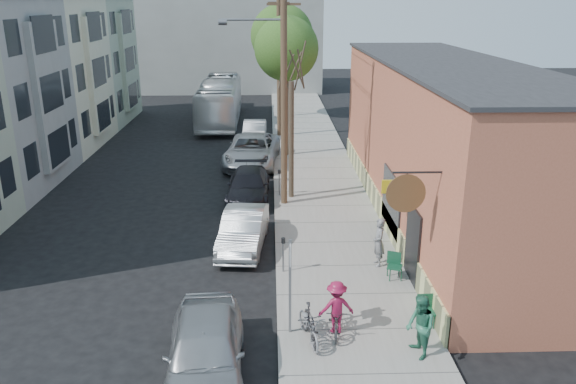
{
  "coord_description": "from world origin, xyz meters",
  "views": [
    {
      "loc": [
        1.87,
        -17.59,
        8.92
      ],
      "look_at": [
        2.55,
        4.01,
        1.5
      ],
      "focal_mm": 35.0,
      "sensor_mm": 36.0,
      "label": 1
    }
  ],
  "objects_px": {
    "patio_chair_a": "(395,266)",
    "car_0": "(205,351)",
    "bus": "(220,101)",
    "parking_meter_near": "(283,249)",
    "cyclist": "(336,307)",
    "parked_bike_a": "(310,324)",
    "tree_leafy_far": "(282,36)",
    "patron_grey": "(379,242)",
    "tree_leafy_mid": "(286,49)",
    "car_3": "(252,151)",
    "car_1": "(243,230)",
    "tree_bare": "(291,141)",
    "patron_green": "(420,327)",
    "patio_chair_b": "(426,312)",
    "car_2": "(248,186)",
    "parked_bike_b": "(309,326)",
    "sign_post": "(290,277)",
    "utility_pole_near": "(283,87)",
    "parking_meter_far": "(279,178)",
    "car_4": "(255,131)"
  },
  "relations": [
    {
      "from": "patron_green",
      "to": "patio_chair_b",
      "type": "bearing_deg",
      "value": 147.88
    },
    {
      "from": "car_2",
      "to": "tree_leafy_far",
      "type": "bearing_deg",
      "value": 85.52
    },
    {
      "from": "parking_meter_far",
      "to": "bus",
      "type": "height_order",
      "value": "bus"
    },
    {
      "from": "patio_chair_a",
      "to": "patron_green",
      "type": "distance_m",
      "value": 4.29
    },
    {
      "from": "tree_bare",
      "to": "patron_grey",
      "type": "bearing_deg",
      "value": -69.34
    },
    {
      "from": "car_1",
      "to": "car_2",
      "type": "relative_size",
      "value": 0.92
    },
    {
      "from": "parked_bike_a",
      "to": "bus",
      "type": "bearing_deg",
      "value": 92.32
    },
    {
      "from": "car_0",
      "to": "car_1",
      "type": "relative_size",
      "value": 1.09
    },
    {
      "from": "utility_pole_near",
      "to": "car_4",
      "type": "xyz_separation_m",
      "value": [
        -1.59,
        12.35,
        -4.73
      ]
    },
    {
      "from": "tree_bare",
      "to": "cyclist",
      "type": "distance_m",
      "value": 11.59
    },
    {
      "from": "car_4",
      "to": "parking_meter_near",
      "type": "bearing_deg",
      "value": -84.42
    },
    {
      "from": "utility_pole_near",
      "to": "patio_chair_a",
      "type": "distance_m",
      "value": 9.56
    },
    {
      "from": "parking_meter_far",
      "to": "tree_leafy_far",
      "type": "xyz_separation_m",
      "value": [
        0.55,
        19.07,
        5.32
      ]
    },
    {
      "from": "parked_bike_a",
      "to": "sign_post",
      "type": "bearing_deg",
      "value": 137.59
    },
    {
      "from": "parking_meter_far",
      "to": "car_0",
      "type": "distance_m",
      "value": 13.56
    },
    {
      "from": "cyclist",
      "to": "parked_bike_a",
      "type": "height_order",
      "value": "cyclist"
    },
    {
      "from": "bus",
      "to": "parking_meter_near",
      "type": "bearing_deg",
      "value": -81.28
    },
    {
      "from": "tree_leafy_mid",
      "to": "car_3",
      "type": "bearing_deg",
      "value": -140.52
    },
    {
      "from": "tree_bare",
      "to": "bus",
      "type": "bearing_deg",
      "value": 105.04
    },
    {
      "from": "tree_bare",
      "to": "tree_leafy_mid",
      "type": "xyz_separation_m",
      "value": [
        0.0,
        7.57,
        3.45
      ]
    },
    {
      "from": "sign_post",
      "to": "tree_leafy_mid",
      "type": "height_order",
      "value": "tree_leafy_mid"
    },
    {
      "from": "cyclist",
      "to": "bus",
      "type": "relative_size",
      "value": 0.13
    },
    {
      "from": "tree_leafy_mid",
      "to": "patron_green",
      "type": "bearing_deg",
      "value": -81.98
    },
    {
      "from": "bus",
      "to": "patron_grey",
      "type": "bearing_deg",
      "value": -73.98
    },
    {
      "from": "patio_chair_b",
      "to": "cyclist",
      "type": "distance_m",
      "value": 2.61
    },
    {
      "from": "patron_green",
      "to": "car_1",
      "type": "xyz_separation_m",
      "value": [
        -4.84,
        7.23,
        -0.29
      ]
    },
    {
      "from": "car_4",
      "to": "parking_meter_far",
      "type": "bearing_deg",
      "value": -81.41
    },
    {
      "from": "car_1",
      "to": "car_3",
      "type": "xyz_separation_m",
      "value": [
        0.0,
        11.28,
        0.12
      ]
    },
    {
      "from": "parked_bike_a",
      "to": "parked_bike_b",
      "type": "bearing_deg",
      "value": -131.68
    },
    {
      "from": "patio_chair_a",
      "to": "car_0",
      "type": "distance_m",
      "value": 7.49
    },
    {
      "from": "tree_leafy_mid",
      "to": "car_4",
      "type": "xyz_separation_m",
      "value": [
        -2.0,
        3.93,
        -5.61
      ]
    },
    {
      "from": "bus",
      "to": "parked_bike_a",
      "type": "bearing_deg",
      "value": -81.35
    },
    {
      "from": "utility_pole_near",
      "to": "patron_green",
      "type": "relative_size",
      "value": 5.83
    },
    {
      "from": "car_0",
      "to": "car_3",
      "type": "bearing_deg",
      "value": 84.65
    },
    {
      "from": "tree_leafy_far",
      "to": "patio_chair_a",
      "type": "xyz_separation_m",
      "value": [
        3.12,
        -27.63,
        -5.71
      ]
    },
    {
      "from": "patio_chair_b",
      "to": "cyclist",
      "type": "relative_size",
      "value": 0.57
    },
    {
      "from": "parked_bike_b",
      "to": "car_0",
      "type": "bearing_deg",
      "value": -165.31
    },
    {
      "from": "sign_post",
      "to": "utility_pole_near",
      "type": "distance_m",
      "value": 11.1
    },
    {
      "from": "parking_meter_near",
      "to": "patron_grey",
      "type": "distance_m",
      "value": 3.33
    },
    {
      "from": "parked_bike_b",
      "to": "patio_chair_a",
      "type": "bearing_deg",
      "value": 35.54
    },
    {
      "from": "patio_chair_a",
      "to": "tree_leafy_far",
      "type": "bearing_deg",
      "value": 118.58
    },
    {
      "from": "parked_bike_a",
      "to": "bus",
      "type": "relative_size",
      "value": 0.14
    },
    {
      "from": "patio_chair_b",
      "to": "bus",
      "type": "bearing_deg",
      "value": 102.32
    },
    {
      "from": "tree_leafy_mid",
      "to": "bus",
      "type": "distance_m",
      "value": 12.16
    },
    {
      "from": "sign_post",
      "to": "cyclist",
      "type": "bearing_deg",
      "value": -1.82
    },
    {
      "from": "cyclist",
      "to": "patron_green",
      "type": "bearing_deg",
      "value": 141.01
    },
    {
      "from": "tree_leafy_far",
      "to": "bus",
      "type": "height_order",
      "value": "tree_leafy_far"
    },
    {
      "from": "tree_bare",
      "to": "car_3",
      "type": "distance_m",
      "value": 6.56
    },
    {
      "from": "car_0",
      "to": "car_1",
      "type": "xyz_separation_m",
      "value": [
        0.58,
        7.81,
        -0.09
      ]
    },
    {
      "from": "cyclist",
      "to": "car_1",
      "type": "xyz_separation_m",
      "value": [
        -2.82,
        6.05,
        -0.21
      ]
    }
  ]
}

